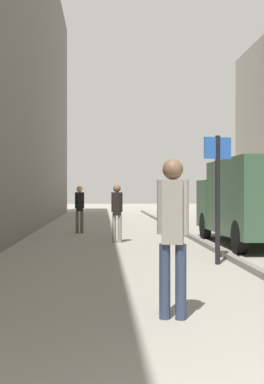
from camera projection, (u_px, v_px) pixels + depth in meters
ground_plane at (144, 244)px, 13.54m from camera, size 80.00×80.00×0.00m
kerb_strip at (200, 241)px, 13.64m from camera, size 0.16×40.00×0.12m
pedestrian_main_foreground at (80, 206)px, 16.80m from camera, size 0.32×0.23×1.64m
pedestrian_mid_block at (117, 209)px, 13.81m from camera, size 0.32×0.24×1.66m
pedestrian_far_crossing at (173, 227)px, 5.59m from camera, size 0.36×0.25×1.86m
delivery_van at (253, 200)px, 13.14m from camera, size 2.03×5.31×2.30m
street_sign_post at (218, 188)px, 9.74m from camera, size 0.59×0.18×2.60m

